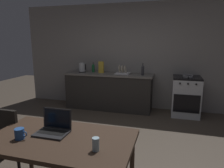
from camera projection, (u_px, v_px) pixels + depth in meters
The scene contains 14 objects.
ground_plane at pixel (101, 156), 3.02m from camera, with size 12.00×12.00×0.00m, color #473D33.
back_wall at pixel (145, 57), 5.06m from camera, with size 6.40×0.10×2.58m, color gray.
kitchen_counter at pixel (109, 91), 5.12m from camera, with size 2.16×0.64×0.89m.
stove_oven at pixel (186, 96), 4.63m from camera, with size 0.60×0.62×0.89m.
dining_table at pixel (61, 145), 1.97m from camera, with size 1.40×0.80×0.76m.
laptop at pixel (54, 128), 2.06m from camera, with size 0.32×0.24×0.23m.
electric_kettle at pixel (82, 68), 5.19m from camera, with size 0.19×0.17×0.24m.
bottle at pixel (143, 70), 4.73m from camera, with size 0.06×0.06×0.27m.
frying_pan at pixel (188, 76), 4.51m from camera, with size 0.23×0.40×0.05m.
coffee_mug at pixel (20, 134), 1.92m from camera, with size 0.13×0.09×0.10m.
drinking_glass at pixel (96, 144), 1.72m from camera, with size 0.06×0.06×0.11m.
cereal_box at pixel (101, 67), 5.07m from camera, with size 0.13×0.05×0.28m.
dish_rack at pixel (123, 72), 4.93m from camera, with size 0.34×0.26×0.21m.
bottle_b at pixel (93, 68), 5.20m from camera, with size 0.07×0.07×0.24m.
Camera 1 is at (0.90, -2.59, 1.66)m, focal length 32.85 mm.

